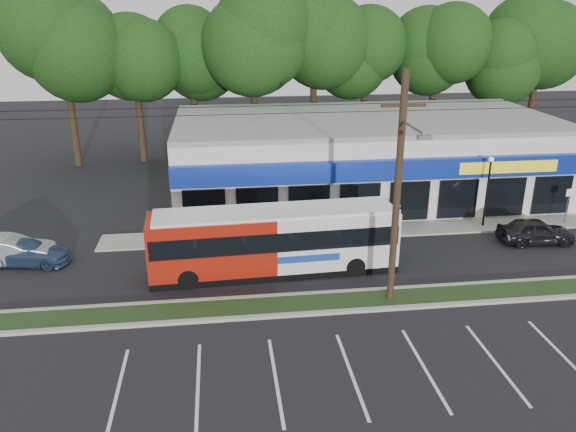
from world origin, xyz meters
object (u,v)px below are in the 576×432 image
(lamp_post, at_px, (488,184))
(sign_post, at_px, (568,200))
(utility_pole, at_px, (394,184))
(car_dark, at_px, (536,231))
(car_silver, at_px, (9,251))
(car_blue, at_px, (27,252))
(pedestrian_a, at_px, (396,218))
(pedestrian_b, at_px, (366,221))
(metrobus, at_px, (274,239))

(lamp_post, height_order, sign_post, lamp_post)
(utility_pole, xyz_separation_m, sign_post, (13.17, 7.65, -3.86))
(utility_pole, xyz_separation_m, car_dark, (9.93, 5.29, -4.72))
(car_silver, xyz_separation_m, car_blue, (0.86, -0.09, -0.10))
(lamp_post, xyz_separation_m, car_dark, (1.76, -2.59, -1.98))
(pedestrian_a, height_order, pedestrian_b, pedestrian_a)
(car_dark, bearing_deg, utility_pole, 122.18)
(car_dark, bearing_deg, metrobus, 100.86)
(lamp_post, xyz_separation_m, pedestrian_a, (-5.41, -0.30, -1.77))
(pedestrian_a, relative_size, pedestrian_b, 1.07)
(utility_pole, distance_m, metrobus, 6.92)
(car_dark, height_order, car_silver, car_silver)
(utility_pole, relative_size, sign_post, 22.47)
(sign_post, bearing_deg, metrobus, -167.10)
(sign_post, bearing_deg, car_dark, -143.90)
(car_blue, bearing_deg, utility_pole, -100.06)
(utility_pole, distance_m, pedestrian_b, 8.90)
(car_dark, height_order, pedestrian_a, pedestrian_a)
(metrobus, xyz_separation_m, car_dark, (14.55, 1.71, -1.00))
(lamp_post, xyz_separation_m, metrobus, (-12.79, -4.30, -0.97))
(sign_post, xyz_separation_m, metrobus, (-17.79, -4.07, 0.14))
(lamp_post, bearing_deg, car_silver, -176.03)
(car_blue, distance_m, pedestrian_a, 19.71)
(utility_pole, relative_size, car_dark, 12.29)
(metrobus, xyz_separation_m, pedestrian_b, (5.65, 4.00, -0.85))
(sign_post, xyz_separation_m, car_blue, (-30.05, -1.67, -0.93))
(utility_pole, xyz_separation_m, pedestrian_a, (2.76, 7.57, -4.51))
(metrobus, distance_m, pedestrian_b, 6.97)
(pedestrian_a, bearing_deg, car_dark, 158.38)
(car_blue, bearing_deg, car_silver, 93.23)
(utility_pole, height_order, metrobus, utility_pole)
(utility_pole, xyz_separation_m, car_silver, (-17.75, 6.07, -4.69))
(lamp_post, distance_m, car_silver, 26.05)
(sign_post, bearing_deg, pedestrian_a, -179.59)
(metrobus, distance_m, car_blue, 12.54)
(pedestrian_a, bearing_deg, car_blue, 0.70)
(utility_pole, bearing_deg, sign_post, 30.15)
(sign_post, distance_m, car_blue, 30.12)
(sign_post, height_order, car_silver, sign_post)
(utility_pole, bearing_deg, metrobus, 142.29)
(lamp_post, distance_m, metrobus, 13.53)
(utility_pole, bearing_deg, pedestrian_b, 82.28)
(metrobus, bearing_deg, pedestrian_a, 25.92)
(car_silver, relative_size, car_blue, 1.02)
(pedestrian_a, bearing_deg, sign_post, 176.47)
(lamp_post, distance_m, pedestrian_b, 7.38)
(car_silver, distance_m, car_blue, 0.88)
(metrobus, relative_size, pedestrian_b, 7.11)
(utility_pole, relative_size, pedestrian_a, 27.63)
(lamp_post, bearing_deg, sign_post, -2.58)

